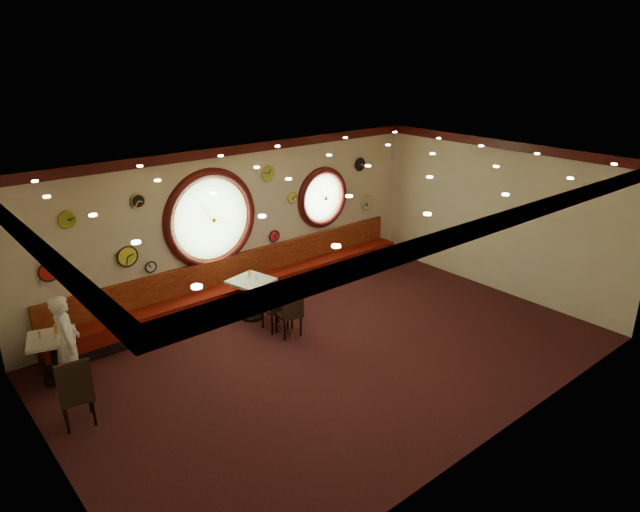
{
  "coord_description": "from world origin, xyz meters",
  "views": [
    {
      "loc": [
        -5.71,
        -6.39,
        5.01
      ],
      "look_at": [
        0.31,
        0.8,
        1.5
      ],
      "focal_mm": 32.0,
      "sensor_mm": 36.0,
      "label": 1
    }
  ],
  "objects": [
    {
      "name": "molding_back",
      "position": [
        0.0,
        2.95,
        3.11
      ],
      "size": [
        9.0,
        0.1,
        0.18
      ],
      "primitive_type": "cube",
      "color": "#380A0A",
      "rests_on": "wall_back"
    },
    {
      "name": "condiment_c_salt",
      "position": [
        -0.36,
        2.13,
        0.84
      ],
      "size": [
        0.03,
        0.03,
        0.09
      ],
      "primitive_type": "cylinder",
      "color": "silver",
      "rests_on": "table_c"
    },
    {
      "name": "porthole_left_frame",
      "position": [
        -0.6,
        2.98,
        1.85
      ],
      "size": [
        1.98,
        0.18,
        1.98
      ],
      "primitive_type": "torus",
      "rotation": [
        1.57,
        0.0,
        0.0
      ],
      "color": "#380A0A",
      "rests_on": "wall_back"
    },
    {
      "name": "chair_a",
      "position": [
        -4.02,
        0.82,
        0.61
      ],
      "size": [
        0.51,
        0.51,
        0.66
      ],
      "rotation": [
        0.0,
        0.0,
        -0.17
      ],
      "color": "black",
      "rests_on": "floor"
    },
    {
      "name": "wall_left",
      "position": [
        -4.5,
        0.0,
        1.6
      ],
      "size": [
        0.02,
        6.0,
        3.2
      ],
      "primitive_type": "cube",
      "color": "beige",
      "rests_on": "floor"
    },
    {
      "name": "wall_clock_8",
      "position": [
        -2.3,
        2.96,
        1.5
      ],
      "size": [
        0.36,
        0.03,
        0.36
      ],
      "primitive_type": "cylinder",
      "rotation": [
        1.57,
        0.0,
        0.0
      ],
      "color": "yellow",
      "rests_on": "wall_back"
    },
    {
      "name": "porthole_left_glass",
      "position": [
        -0.6,
        3.0,
        1.85
      ],
      "size": [
        1.66,
        0.02,
        1.66
      ],
      "primitive_type": "cylinder",
      "rotation": [
        1.57,
        0.0,
        0.0
      ],
      "color": "#8CB76E",
      "rests_on": "wall_back"
    },
    {
      "name": "wall_right",
      "position": [
        4.5,
        0.0,
        1.6
      ],
      "size": [
        0.02,
        6.0,
        3.2
      ],
      "primitive_type": "cube",
      "color": "beige",
      "rests_on": "floor"
    },
    {
      "name": "table_b",
      "position": [
        -0.21,
        2.23,
        0.42
      ],
      "size": [
        0.78,
        0.78,
        0.66
      ],
      "color": "black",
      "rests_on": "floor"
    },
    {
      "name": "ceiling",
      "position": [
        0.0,
        0.0,
        3.2
      ],
      "size": [
        9.0,
        6.0,
        0.02
      ],
      "primitive_type": "cube",
      "color": "gold",
      "rests_on": "wall_back"
    },
    {
      "name": "condiment_b_salt",
      "position": [
        -0.24,
        2.29,
        0.71
      ],
      "size": [
        0.04,
        0.04,
        0.1
      ],
      "primitive_type": "cylinder",
      "color": "silver",
      "rests_on": "table_b"
    },
    {
      "name": "molding_right",
      "position": [
        4.45,
        0.0,
        3.11
      ],
      "size": [
        0.1,
        6.0,
        0.18
      ],
      "primitive_type": "cube",
      "color": "#380A0A",
      "rests_on": "wall_back"
    },
    {
      "name": "porthole_right_glass",
      "position": [
        2.2,
        3.0,
        1.8
      ],
      "size": [
        1.1,
        0.02,
        1.1
      ],
      "primitive_type": "cylinder",
      "rotation": [
        1.57,
        0.0,
        0.0
      ],
      "color": "#8CB76E",
      "rests_on": "wall_back"
    },
    {
      "name": "table_c",
      "position": [
        -0.32,
        2.1,
        0.5
      ],
      "size": [
        0.87,
        0.87,
        0.79
      ],
      "color": "black",
      "rests_on": "floor"
    },
    {
      "name": "wall_front",
      "position": [
        0.0,
        -3.0,
        1.6
      ],
      "size": [
        9.0,
        0.02,
        3.2
      ],
      "primitive_type": "cube",
      "color": "beige",
      "rests_on": "floor"
    },
    {
      "name": "condiment_a_pepper",
      "position": [
        -3.85,
        2.16,
        0.81
      ],
      "size": [
        0.03,
        0.03,
        0.09
      ],
      "primitive_type": "cylinder",
      "color": "silver",
      "rests_on": "table_a"
    },
    {
      "name": "wall_clock_4",
      "position": [
        -3.6,
        2.96,
        1.55
      ],
      "size": [
        0.32,
        0.03,
        0.32
      ],
      "primitive_type": "cylinder",
      "rotation": [
        1.57,
        0.0,
        0.0
      ],
      "color": "red",
      "rests_on": "wall_back"
    },
    {
      "name": "wall_clock_9",
      "position": [
        3.55,
        2.96,
        1.45
      ],
      "size": [
        0.34,
        0.03,
        0.34
      ],
      "primitive_type": "cylinder",
      "rotation": [
        1.57,
        0.0,
        0.0
      ],
      "color": "silver",
      "rests_on": "wall_back"
    },
    {
      "name": "chair_c",
      "position": [
        -0.26,
        1.34,
        0.59
      ],
      "size": [
        0.45,
        0.45,
        0.64
      ],
      "rotation": [
        0.0,
        0.0,
        -0.06
      ],
      "color": "black",
      "rests_on": "floor"
    },
    {
      "name": "wall_clock_3",
      "position": [
        0.85,
        2.96,
        1.2
      ],
      "size": [
        0.24,
        0.03,
        0.24
      ],
      "primitive_type": "cylinder",
      "rotation": [
        1.57,
        0.0,
        0.0
      ],
      "color": "red",
      "rests_on": "wall_back"
    },
    {
      "name": "wall_back",
      "position": [
        0.0,
        3.0,
        1.6
      ],
      "size": [
        9.0,
        0.02,
        3.2
      ],
      "primitive_type": "cube",
      "color": "beige",
      "rests_on": "floor"
    },
    {
      "name": "wall_clock_2",
      "position": [
        -2.0,
        2.96,
        2.45
      ],
      "size": [
        0.24,
        0.03,
        0.24
      ],
      "primitive_type": "cylinder",
      "rotation": [
        1.57,
        0.0,
        0.0
      ],
      "color": "black",
      "rests_on": "wall_back"
    },
    {
      "name": "waiter",
      "position": [
        -3.76,
        1.91,
        0.77
      ],
      "size": [
        0.48,
        0.63,
        1.54
      ],
      "primitive_type": "imported",
      "rotation": [
        0.0,
        0.0,
        1.35
      ],
      "color": "white",
      "rests_on": "floor"
    },
    {
      "name": "condiment_a_salt",
      "position": [
        -4.04,
        2.32,
        0.81
      ],
      "size": [
        0.04,
        0.04,
        0.1
      ],
      "primitive_type": "cylinder",
      "color": "silver",
      "rests_on": "table_a"
    },
    {
      "name": "wall_clock_6",
      "position": [
        3.3,
        2.96,
        2.4
      ],
      "size": [
        0.28,
        0.03,
        0.28
      ],
      "primitive_type": "cylinder",
      "rotation": [
        1.57,
        0.0,
        0.0
      ],
      "color": "black",
      "rests_on": "wall_back"
    },
    {
      "name": "molding_front",
      "position": [
        0.0,
        -2.95,
        3.11
      ],
      "size": [
        9.0,
        0.1,
        0.18
      ],
      "primitive_type": "cube",
      "color": "#380A0A",
      "rests_on": "wall_back"
    },
    {
      "name": "banquette_seat",
      "position": [
        0.0,
        2.72,
        0.35
      ],
      "size": [
        8.0,
        0.55,
        0.3
      ],
      "primitive_type": "cube",
      "color": "#5B0D07",
      "rests_on": "banquette_base"
    },
    {
      "name": "porthole_right_ring",
      "position": [
        2.2,
        2.95,
        1.8
      ],
      "size": [
        1.09,
        0.03,
        1.09
      ],
      "primitive_type": "torus",
      "rotation": [
        1.57,
        0.0,
        0.0
      ],
      "color": "gold",
      "rests_on": "wall_back"
    },
    {
      "name": "wall_clock_1",
      "position": [
        -1.9,
        2.96,
        1.2
      ],
      "size": [
        0.2,
        0.03,
        0.2
      ],
      "primitive_type": "cylinder",
      "rotation": [
        1.57,
        0.0,
        0.0
      ],
      "color": "white",
      "rests_on": "wall_back"
    },
    {
      "name": "wall_clock_7",
      "position": [
        -3.2,
        2.96,
        2.35
      ],
      "size": [
        0.26,
        0.03,
        0.26
      ],
      "primitive_type": "cylinder",
      "rotation": [
        1.57,
        0.0,
        0.0
      ],
      "color": "#8DB824",
      "rests_on": "wall_back"
    },
    {
      "name": "molding_left",
      "position": [
        -4.45,
        0.0,
        3.11
      ],
      "size": [
        0.1,
        6.0,
        0.18
      ],
      "primitive_type": "cube",
      "color": "#380A0A",
      "rests_on": "wall_back"
    },
    {
      "name": "porthole_right_frame",
      "position": [
        2.2,
        2.98,
        1.8
      ],
      "size": [
        1.38,
        0.18,
        1.38
      ],
      "primitive_type": "torus",
      "rotation": [
        1.57,
        0.0,
        0.0
      ],
      "color": "#380A0A",
      "rests_on": "wall_back"
    },
    {
      "name": "banquette_back",
      "position": [
        0.0,
        2.94,
        0.75
      ],
      "size": [
        8.0,
        0.1,
        0.55
      ],
      "primitive_type": "cube",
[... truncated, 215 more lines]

